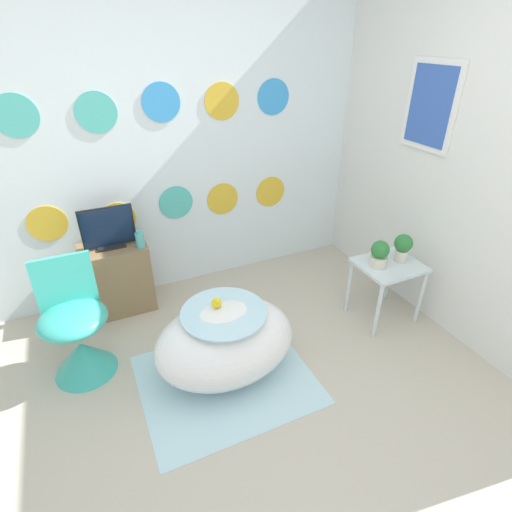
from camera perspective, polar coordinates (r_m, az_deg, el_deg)
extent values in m
plane|color=#BCB29E|center=(2.33, 5.86, -30.44)|extent=(12.00, 12.00, 0.00)
cube|color=white|center=(3.25, -12.86, 16.36)|extent=(4.30, 0.04, 2.60)
cylinder|color=gold|center=(3.33, -27.64, 4.10)|extent=(0.28, 0.01, 0.28)
cylinder|color=gold|center=(3.35, -19.14, 4.95)|extent=(0.28, 0.01, 0.28)
cylinder|color=#4CBFB2|center=(3.39, -11.34, 7.49)|extent=(0.28, 0.01, 0.28)
cylinder|color=gold|center=(3.51, -4.78, 8.12)|extent=(0.28, 0.01, 0.28)
cylinder|color=gold|center=(3.69, 2.08, 9.15)|extent=(0.28, 0.01, 0.28)
cylinder|color=#4CBFB2|center=(3.13, -31.14, 16.76)|extent=(0.28, 0.01, 0.28)
cylinder|color=#4CBFB2|center=(3.12, -21.85, 18.49)|extent=(0.28, 0.01, 0.28)
cylinder|color=#3899E5|center=(3.18, -13.38, 20.57)|extent=(0.28, 0.01, 0.28)
cylinder|color=gold|center=(3.31, -4.89, 21.15)|extent=(0.28, 0.01, 0.28)
cylinder|color=#3899E5|center=(3.49, 2.51, 21.74)|extent=(0.28, 0.01, 0.28)
cube|color=silver|center=(3.17, 24.54, 14.15)|extent=(0.04, 3.13, 2.60)
cube|color=white|center=(3.17, 23.71, 19.02)|extent=(0.02, 0.44, 0.60)
cube|color=#3359B2|center=(3.16, 23.58, 19.03)|extent=(0.01, 0.36, 0.52)
cube|color=silver|center=(2.77, -4.29, -17.10)|extent=(1.09, 0.93, 0.01)
ellipsoid|color=white|center=(2.64, -4.41, -12.15)|extent=(0.92, 0.65, 0.52)
cylinder|color=#B2DBEA|center=(2.48, -4.63, -8.01)|extent=(0.54, 0.54, 0.01)
sphere|color=yellow|center=(2.47, -5.66, -6.72)|extent=(0.06, 0.06, 0.06)
sphere|color=yellow|center=(2.45, -5.60, -6.42)|extent=(0.04, 0.04, 0.04)
cone|color=orange|center=(2.44, -5.45, -6.64)|extent=(0.02, 0.02, 0.02)
cone|color=#38B2A3|center=(2.96, -23.40, -13.10)|extent=(0.40, 0.40, 0.24)
ellipsoid|color=#38B2A3|center=(2.77, -24.71, -8.25)|extent=(0.42, 0.42, 0.15)
cube|color=#38B2A3|center=(2.81, -25.65, -3.45)|extent=(0.36, 0.09, 0.36)
cube|color=#8E704C|center=(3.37, -19.10, -2.98)|extent=(0.50, 0.32, 0.57)
cube|color=white|center=(3.19, -19.01, -2.83)|extent=(0.43, 0.01, 0.16)
cube|color=black|center=(3.23, -19.95, 1.42)|extent=(0.20, 0.12, 0.02)
cube|color=black|center=(3.17, -20.44, 3.93)|extent=(0.39, 0.01, 0.31)
cube|color=#0F1E38|center=(3.16, -20.42, 3.86)|extent=(0.37, 0.01, 0.29)
cylinder|color=#51B2AD|center=(3.13, -16.24, 2.18)|extent=(0.06, 0.06, 0.12)
cylinder|color=#51B2AD|center=(3.10, -16.42, 3.35)|extent=(0.04, 0.04, 0.02)
cube|color=silver|center=(3.15, 18.49, -1.22)|extent=(0.46, 0.40, 0.02)
cylinder|color=silver|center=(3.05, 17.00, -7.53)|extent=(0.03, 0.03, 0.46)
cylinder|color=silver|center=(3.31, 22.44, -5.45)|extent=(0.03, 0.03, 0.46)
cylinder|color=silver|center=(3.26, 13.13, -4.26)|extent=(0.03, 0.03, 0.46)
cylinder|color=silver|center=(3.50, 18.52, -2.57)|extent=(0.03, 0.03, 0.46)
cylinder|color=beige|center=(3.07, 17.06, -0.71)|extent=(0.13, 0.13, 0.08)
sphere|color=#2D7A38|center=(3.02, 17.33, 0.88)|extent=(0.13, 0.13, 0.13)
cylinder|color=beige|center=(3.19, 20.01, 0.11)|extent=(0.10, 0.10, 0.09)
sphere|color=#2D7A38|center=(3.14, 20.33, 1.73)|extent=(0.13, 0.13, 0.13)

